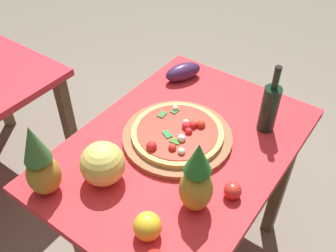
# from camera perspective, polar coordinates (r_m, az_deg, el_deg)

# --- Properties ---
(ground_plane) EXTENTS (10.00, 10.00, 0.00)m
(ground_plane) POSITION_cam_1_polar(r_m,az_deg,el_deg) (2.23, 1.48, -16.85)
(ground_plane) COLOR gray
(display_table) EXTENTS (1.19, 0.85, 0.76)m
(display_table) POSITION_cam_1_polar(r_m,az_deg,el_deg) (1.70, 1.87, -5.17)
(display_table) COLOR brown
(display_table) RESTS_ON ground_plane
(pizza_board) EXTENTS (0.48, 0.48, 0.02)m
(pizza_board) POSITION_cam_1_polar(r_m,az_deg,el_deg) (1.64, 1.41, -1.66)
(pizza_board) COLOR brown
(pizza_board) RESTS_ON display_table
(pizza) EXTENTS (0.40, 0.40, 0.06)m
(pizza) POSITION_cam_1_polar(r_m,az_deg,el_deg) (1.62, 1.47, -1.02)
(pizza) COLOR #D8B764
(pizza) RESTS_ON pizza_board
(wine_bottle) EXTENTS (0.08, 0.08, 0.33)m
(wine_bottle) POSITION_cam_1_polar(r_m,az_deg,el_deg) (1.68, 15.13, 2.74)
(wine_bottle) COLOR black
(wine_bottle) RESTS_ON display_table
(pineapple_left) EXTENTS (0.12, 0.12, 0.32)m
(pineapple_left) POSITION_cam_1_polar(r_m,az_deg,el_deg) (1.31, 4.36, -8.24)
(pineapple_left) COLOR #B19835
(pineapple_left) RESTS_ON display_table
(pineapple_right) EXTENTS (0.13, 0.13, 0.32)m
(pineapple_right) POSITION_cam_1_polar(r_m,az_deg,el_deg) (1.43, -18.81, -5.46)
(pineapple_right) COLOR #AA832C
(pineapple_right) RESTS_ON display_table
(melon) EXTENTS (0.17, 0.17, 0.17)m
(melon) POSITION_cam_1_polar(r_m,az_deg,el_deg) (1.45, -9.87, -5.66)
(melon) COLOR #E0D162
(melon) RESTS_ON display_table
(bell_pepper) EXTENTS (0.10, 0.10, 0.11)m
(bell_pepper) POSITION_cam_1_polar(r_m,az_deg,el_deg) (1.31, -3.12, -14.95)
(bell_pepper) COLOR yellow
(bell_pepper) RESTS_ON display_table
(eggplant) EXTENTS (0.22, 0.17, 0.09)m
(eggplant) POSITION_cam_1_polar(r_m,az_deg,el_deg) (1.98, 2.30, 8.20)
(eggplant) COLOR #43224D
(eggplant) RESTS_ON display_table
(tomato_near_board) EXTENTS (0.07, 0.07, 0.07)m
(tomato_near_board) POSITION_cam_1_polar(r_m,az_deg,el_deg) (1.44, 9.78, -9.63)
(tomato_near_board) COLOR red
(tomato_near_board) RESTS_ON display_table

